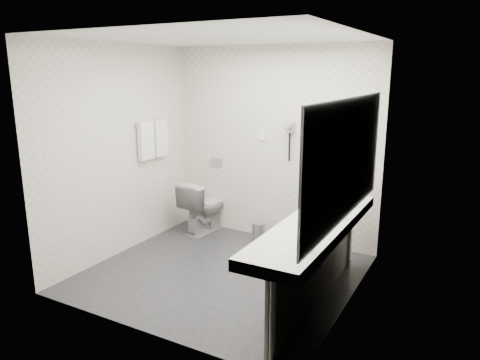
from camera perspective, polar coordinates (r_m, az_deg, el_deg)
The scene contains 30 objects.
floor at distance 5.08m, azimuth -2.35°, elevation -11.74°, with size 2.80×2.80×0.00m, color #2A292F.
ceiling at distance 4.60m, azimuth -2.66°, elevation 17.64°, with size 2.80×2.80×0.00m, color white.
wall_back at distance 5.82m, azimuth 4.18°, elevation 4.44°, with size 2.80×2.80×0.00m, color silver.
wall_front at distance 3.67m, azimuth -13.08°, elevation -1.40°, with size 2.80×2.80×0.00m, color silver.
wall_left at distance 5.53m, azimuth -15.02°, elevation 3.52°, with size 2.60×2.60×0.00m, color silver.
wall_right at distance 4.15m, azimuth 14.28°, elevation 0.29°, with size 2.60×2.60×0.00m, color silver.
vanity_counter at distance 4.17m, azimuth 9.53°, elevation -5.88°, with size 0.55×2.20×0.10m, color white.
vanity_panel at distance 4.32m, azimuth 9.62°, elevation -11.25°, with size 0.03×2.15×0.75m, color gray.
vanity_post_near at distance 3.45m, azimuth 4.08°, elevation -17.91°, with size 0.06×0.06×0.75m, color silver.
vanity_post_far at distance 5.23m, azimuth 13.75°, elevation -6.91°, with size 0.06×0.06×0.75m, color silver.
mirror at distance 3.92m, azimuth 13.49°, elevation 2.56°, with size 0.02×2.20×1.05m, color #B2BCC6.
basin_near at distance 3.58m, azimuth 6.04°, elevation -8.46°, with size 0.40×0.31×0.05m, color white.
basin_far at distance 4.74m, azimuth 12.17°, elevation -3.11°, with size 0.40×0.31×0.05m, color white.
faucet_near at distance 3.49m, azimuth 9.06°, elevation -7.62°, with size 0.04×0.04×0.15m, color silver.
faucet_far at distance 4.67m, azimuth 14.51°, elevation -2.36°, with size 0.04×0.04×0.15m, color silver.
soap_bottle_a at distance 4.17m, azimuth 9.22°, elevation -4.32°, with size 0.05×0.05×0.11m, color white.
soap_bottle_c at distance 4.03m, azimuth 10.57°, elevation -5.08°, with size 0.04×0.04×0.10m, color white.
glass_left at distance 4.28m, azimuth 12.94°, elevation -4.05°, with size 0.06×0.06×0.11m, color silver.
toilet at distance 6.23m, azimuth -4.63°, elevation -3.34°, with size 0.41×0.72×0.73m, color white.
flush_plate at distance 6.25m, azimuth -3.03°, elevation 2.31°, with size 0.18×0.02×0.12m, color #B2B5BA.
pedal_bin at distance 5.92m, azimuth 2.38°, elevation -6.69°, with size 0.17×0.17×0.24m, color #B2B5BA.
bin_lid at distance 5.88m, azimuth 2.39°, elevation -5.54°, with size 0.17×0.17×0.01m, color #B2B5BA.
towel_rail at distance 5.86m, azimuth -11.13°, elevation 7.25°, with size 0.02×0.02×0.62m, color silver.
towel_near at distance 5.78m, azimuth -11.84°, elevation 4.92°, with size 0.07×0.24×0.48m, color white.
towel_far at distance 5.99m, azimuth -10.10°, elevation 5.31°, with size 0.07×0.24×0.48m, color white.
dryer_cradle at distance 5.66m, azimuth 6.41°, elevation 6.68°, with size 0.10×0.04×0.14m, color #9A999E.
dryer_barrel at distance 5.59m, azimuth 6.14°, elevation 6.92°, with size 0.08×0.08×0.14m, color #9A999E.
dryer_cord at distance 5.68m, azimuth 6.28°, elevation 4.16°, with size 0.02×0.02×0.35m, color black.
switch_plate_a at distance 5.85m, azimuth 2.80°, elevation 5.51°, with size 0.09×0.02×0.09m, color white.
switch_plate_b at distance 5.59m, azimuth 9.29°, elevation 4.95°, with size 0.09×0.02×0.09m, color white.
Camera 1 is at (2.39, -3.92, 2.18)m, focal length 33.64 mm.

